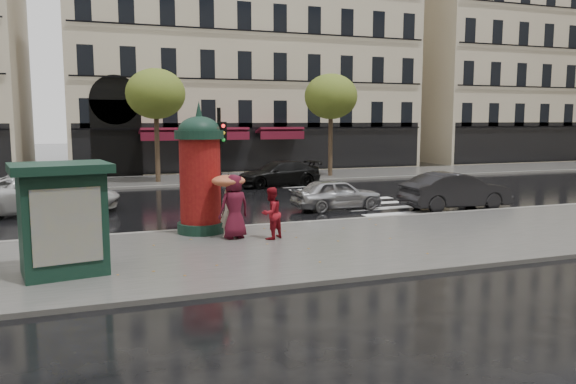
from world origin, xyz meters
name	(u,v)px	position (x,y,z in m)	size (l,w,h in m)	color
ground	(301,245)	(0.00, 0.00, 0.00)	(160.00, 160.00, 0.00)	black
near_sidewalk	(307,247)	(0.00, -0.50, 0.06)	(90.00, 7.00, 0.12)	#474744
far_sidewalk	(189,180)	(0.00, 19.00, 0.06)	(90.00, 6.00, 0.12)	#474744
near_kerb	(270,225)	(0.00, 3.00, 0.07)	(90.00, 0.25, 0.14)	slate
far_kerb	(199,185)	(0.00, 16.00, 0.07)	(90.00, 0.25, 0.14)	slate
zebra_crossing	(344,195)	(6.00, 9.60, 0.01)	(3.60, 11.75, 0.01)	silver
bldg_far_corner	(237,25)	(6.00, 30.00, 11.31)	(26.00, 14.00, 22.90)	#B7A88C
bldg_far_right	(515,41)	(34.00, 30.00, 11.31)	(24.00, 14.00, 22.90)	#B7A88C
tree_far_left	(156,94)	(-2.00, 18.00, 5.17)	(3.40, 3.40, 6.64)	#38281C
tree_far_right	(331,97)	(9.00, 18.00, 5.17)	(3.40, 3.40, 6.64)	#38281C
woman_umbrella	(229,195)	(-1.83, 1.40, 1.43)	(1.03, 1.03, 1.99)	beige
woman_red	(271,213)	(-0.72, 0.65, 0.91)	(0.77, 0.60, 1.58)	maroon
man_burgundy	(234,206)	(-1.74, 1.13, 1.10)	(0.96, 0.62, 1.96)	#511020
morris_column	(200,170)	(-2.52, 2.40, 2.12)	(1.56, 1.56, 4.19)	black
traffic_light	(221,157)	(-1.84, 2.40, 2.53)	(0.28, 0.39, 3.98)	black
newsstand	(62,217)	(-6.50, -1.33, 1.46)	(2.43, 2.15, 2.60)	black
car_silver	(337,194)	(3.84, 5.80, 0.65)	(1.54, 3.83, 1.31)	#A4A5A9
car_darkgrey	(456,191)	(8.56, 4.20, 0.77)	(1.63, 4.67, 1.54)	black
car_white	(44,193)	(-7.54, 8.86, 0.80)	(2.66, 5.76, 1.60)	#BBBBBB
car_black	(278,174)	(4.21, 14.44, 0.70)	(1.97, 4.85, 1.41)	black
car_far_silver	(19,182)	(-9.10, 15.00, 0.66)	(1.56, 3.87, 1.32)	#98989C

